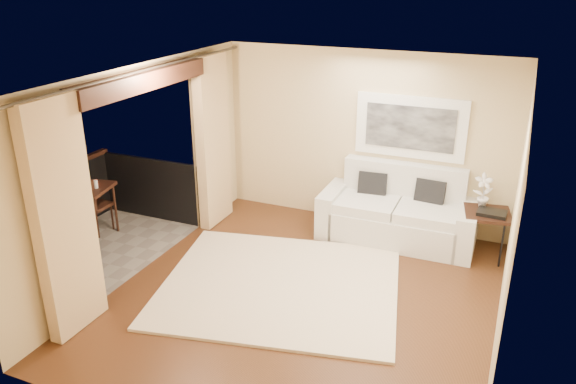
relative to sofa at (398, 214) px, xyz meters
The scene contains 18 objects.
floor 2.24m from the sofa, 108.15° to the right, with size 5.00×5.00×0.00m, color #502D17.
room_shell 4.11m from the sofa, 143.30° to the right, with size 5.00×6.40×5.00m.
balcony 4.52m from the sofa, 152.25° to the right, with size 1.81×2.60×1.17m.
curtains 3.63m from the sofa, 143.10° to the right, with size 0.16×4.80×2.64m.
artwork 1.29m from the sofa, 89.76° to the left, with size 1.62×0.07×0.92m.
rug 2.27m from the sofa, 117.86° to the right, with size 2.95×2.57×0.04m, color beige.
sofa is the anchor object (origin of this frame).
side_table 1.27m from the sofa, ahead, with size 0.71×0.71×0.67m.
tray 1.34m from the sofa, ahead, with size 0.38×0.28×0.05m, color black.
orchid 1.26m from the sofa, ahead, with size 0.26×0.18×0.49m, color white.
bistro_table 4.64m from the sofa, 157.62° to the right, with size 0.78×0.78×0.79m.
balcony_chair_far 4.63m from the sofa, 158.11° to the right, with size 0.41×0.42×0.94m.
balcony_chair_near 5.09m from the sofa, 146.09° to the right, with size 0.45×0.46×0.89m.
ice_bucket 4.78m from the sofa, 159.17° to the right, with size 0.18×0.18×0.20m, color silver.
candle 4.53m from the sofa, 158.96° to the right, with size 0.06×0.06×0.07m, color red.
vase 4.70m from the sofa, 155.84° to the right, with size 0.04×0.04×0.18m, color silver.
glass_a 4.62m from the sofa, 156.13° to the right, with size 0.06×0.06×0.12m, color silver.
glass_b 4.48m from the sofa, 157.15° to the right, with size 0.06×0.06×0.12m, color silver.
Camera 1 is at (2.18, -5.56, 3.79)m, focal length 35.00 mm.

